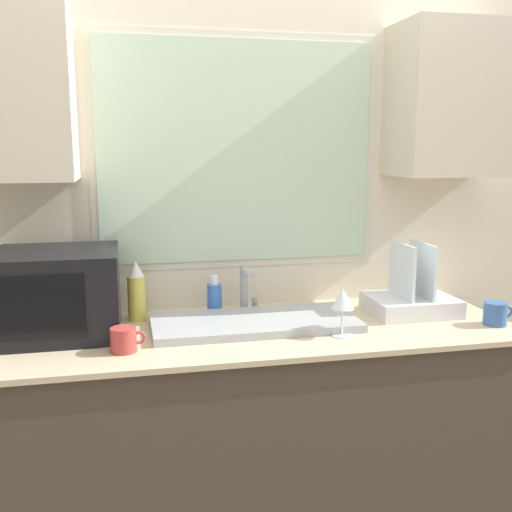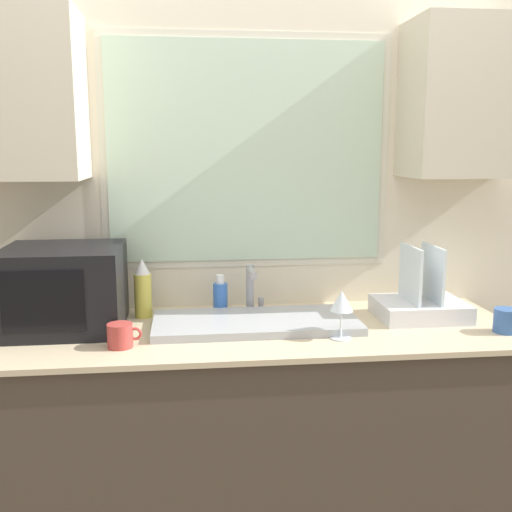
% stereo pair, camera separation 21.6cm
% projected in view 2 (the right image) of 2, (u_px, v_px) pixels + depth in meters
% --- Properties ---
extents(countertop, '(1.96, 0.70, 0.92)m').
position_uv_depth(countertop, '(256.00, 440.00, 2.33)').
color(countertop, '#42382D').
rests_on(countertop, ground_plane).
extents(wall_back, '(6.00, 0.38, 2.60)m').
position_uv_depth(wall_back, '(247.00, 197.00, 2.49)').
color(wall_back, beige).
rests_on(wall_back, ground_plane).
extents(sink_basin, '(0.77, 0.35, 0.03)m').
position_uv_depth(sink_basin, '(254.00, 322.00, 2.26)').
color(sink_basin, '#9EA0A5').
rests_on(sink_basin, countertop).
extents(faucet, '(0.08, 0.16, 0.20)m').
position_uv_depth(faucet, '(251.00, 285.00, 2.42)').
color(faucet, '#99999E').
rests_on(faucet, countertop).
extents(microwave, '(0.43, 0.40, 0.31)m').
position_uv_depth(microwave, '(64.00, 288.00, 2.22)').
color(microwave, black).
rests_on(microwave, countertop).
extents(dish_rack, '(0.34, 0.27, 0.29)m').
position_uv_depth(dish_rack, '(420.00, 304.00, 2.37)').
color(dish_rack, silver).
rests_on(dish_rack, countertop).
extents(spray_bottle, '(0.07, 0.07, 0.24)m').
position_uv_depth(spray_bottle, '(143.00, 289.00, 2.37)').
color(spray_bottle, '#D8CC4C').
rests_on(spray_bottle, countertop).
extents(soap_bottle, '(0.06, 0.06, 0.16)m').
position_uv_depth(soap_bottle, '(220.00, 297.00, 2.43)').
color(soap_bottle, blue).
rests_on(soap_bottle, countertop).
extents(mug_near_sink, '(0.12, 0.09, 0.08)m').
position_uv_depth(mug_near_sink, '(121.00, 335.00, 2.02)').
color(mug_near_sink, '#A53833').
rests_on(mug_near_sink, countertop).
extents(wine_glass, '(0.08, 0.08, 0.17)m').
position_uv_depth(wine_glass, '(342.00, 303.00, 2.10)').
color(wine_glass, silver).
rests_on(wine_glass, countertop).
extents(mug_by_rack, '(0.12, 0.09, 0.09)m').
position_uv_depth(mug_by_rack, '(506.00, 320.00, 2.19)').
color(mug_by_rack, '#335999').
rests_on(mug_by_rack, countertop).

